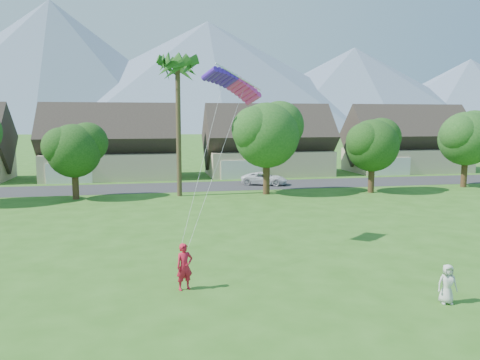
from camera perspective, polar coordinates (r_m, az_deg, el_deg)
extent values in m
plane|color=#2D6019|center=(16.10, 7.18, -18.28)|extent=(500.00, 500.00, 0.00)
cube|color=#2D2D30|center=(48.48, -5.43, -0.81)|extent=(90.00, 7.00, 0.01)
imported|color=red|center=(19.58, -6.79, -10.44)|extent=(0.82, 0.67, 1.94)
imported|color=silver|center=(19.77, 23.95, -11.51)|extent=(0.82, 0.61, 1.53)
imported|color=white|center=(49.62, 3.01, 0.18)|extent=(5.32, 3.98, 1.34)
cone|color=slate|center=(279.75, -21.89, 12.73)|extent=(190.00, 190.00, 70.00)
cone|color=slate|center=(276.97, -3.88, 12.47)|extent=(240.00, 240.00, 62.00)
cone|color=slate|center=(301.32, 13.69, 10.73)|extent=(200.00, 200.00, 50.00)
cone|color=slate|center=(342.12, 26.11, 9.35)|extent=(180.00, 180.00, 45.00)
cube|color=beige|center=(57.18, -15.36, 1.73)|extent=(15.00, 8.00, 3.00)
cube|color=#382D28|center=(56.96, -15.47, 5.02)|extent=(15.75, 8.15, 8.15)
cube|color=silver|center=(53.71, -20.13, 0.75)|extent=(4.80, 0.12, 2.20)
cube|color=beige|center=(58.86, 3.42, 2.15)|extent=(15.00, 8.00, 3.00)
cube|color=#382D28|center=(58.64, 3.45, 5.34)|extent=(15.75, 8.15, 8.15)
cube|color=silver|center=(54.03, 0.18, 1.25)|extent=(4.80, 0.12, 2.20)
cube|color=beige|center=(66.19, 19.58, 2.32)|extent=(15.00, 8.00, 3.00)
cube|color=#382D28|center=(66.00, 19.71, 5.16)|extent=(15.75, 8.15, 8.15)
cube|color=silver|center=(60.63, 18.09, 1.56)|extent=(4.80, 0.12, 2.20)
cylinder|color=#47301C|center=(43.13, -19.41, -0.78)|extent=(0.56, 0.56, 2.18)
sphere|color=#214916|center=(42.82, -19.59, 3.36)|extent=(4.62, 4.62, 4.62)
cylinder|color=#47301C|center=(43.44, 3.24, 0.12)|extent=(0.62, 0.62, 2.82)
sphere|color=#214916|center=(43.10, 3.28, 5.46)|extent=(5.98, 5.98, 5.98)
cylinder|color=#47301C|center=(46.04, 15.70, -0.06)|extent=(0.58, 0.58, 2.30)
sphere|color=#214916|center=(45.74, 15.85, 4.06)|extent=(4.90, 4.90, 4.90)
cylinder|color=#47301C|center=(53.08, 25.64, 0.59)|extent=(0.60, 0.60, 2.56)
sphere|color=#214916|center=(52.81, 25.87, 4.56)|extent=(5.44, 5.44, 5.44)
cylinder|color=#4C3D26|center=(42.34, -7.50, 6.11)|extent=(0.44, 0.44, 12.00)
sphere|color=#286021|center=(42.66, -7.65, 14.60)|extent=(3.00, 3.00, 3.00)
cube|color=#4618B6|center=(25.29, -2.84, 11.83)|extent=(1.93, 1.62, 0.50)
cube|color=#DE2990|center=(25.58, 0.93, 11.79)|extent=(1.93, 1.62, 0.50)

